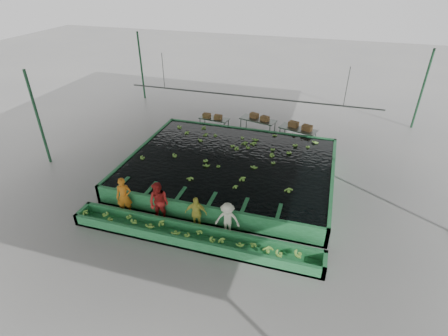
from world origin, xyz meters
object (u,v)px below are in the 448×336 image
(worker_b, at_px, (159,203))
(box_stack_left, at_px, (212,118))
(packing_table_right, at_px, (297,136))
(box_stack_mid, at_px, (259,119))
(packing_table_mid, at_px, (258,127))
(worker_c, at_px, (196,213))
(packing_table_left, at_px, (214,124))
(box_stack_right, at_px, (300,128))
(worker_a, at_px, (124,197))
(sorting_trough, at_px, (193,237))
(flotation_tank, at_px, (230,168))
(worker_d, at_px, (227,220))

(worker_b, xyz_separation_m, box_stack_left, (-0.82, 9.19, -0.07))
(packing_table_right, distance_m, box_stack_mid, 2.59)
(worker_b, relative_size, packing_table_mid, 0.84)
(packing_table_right, bearing_deg, packing_table_mid, 165.88)
(worker_c, relative_size, packing_table_left, 0.81)
(packing_table_mid, xyz_separation_m, box_stack_right, (2.62, -0.58, 0.48))
(worker_a, distance_m, packing_table_mid, 10.22)
(packing_table_right, bearing_deg, sorting_trough, -106.09)
(flotation_tank, bearing_deg, sorting_trough, -90.00)
(packing_table_mid, relative_size, packing_table_right, 1.02)
(sorting_trough, height_order, worker_a, worker_a)
(flotation_tank, distance_m, box_stack_left, 5.54)
(flotation_tank, bearing_deg, packing_table_mid, 87.00)
(box_stack_left, bearing_deg, sorting_trough, -75.58)
(worker_b, height_order, box_stack_mid, worker_b)
(worker_b, bearing_deg, box_stack_left, 101.17)
(worker_a, distance_m, worker_d, 4.52)
(sorting_trough, relative_size, worker_d, 6.68)
(box_stack_right, bearing_deg, worker_d, -101.02)
(worker_b, relative_size, worker_d, 1.23)
(worker_b, distance_m, box_stack_left, 9.22)
(packing_table_mid, height_order, box_stack_mid, box_stack_mid)
(worker_c, bearing_deg, sorting_trough, -88.58)
(worker_c, bearing_deg, worker_b, 170.63)
(flotation_tank, bearing_deg, box_stack_left, 117.72)
(box_stack_left, xyz_separation_m, box_stack_right, (5.47, -0.22, 0.13))
(packing_table_right, height_order, box_stack_mid, box_stack_mid)
(sorting_trough, distance_m, packing_table_left, 10.36)
(worker_d, bearing_deg, flotation_tank, 97.98)
(flotation_tank, bearing_deg, worker_a, -128.04)
(worker_c, bearing_deg, packing_table_left, 94.71)
(worker_c, distance_m, packing_table_left, 9.55)
(flotation_tank, xyz_separation_m, box_stack_mid, (0.35, 5.28, 0.55))
(flotation_tank, xyz_separation_m, worker_a, (-3.36, -4.30, 0.43))
(worker_c, height_order, box_stack_right, worker_c)
(flotation_tank, bearing_deg, worker_c, -92.03)
(flotation_tank, bearing_deg, packing_table_left, 116.54)
(worker_b, bearing_deg, worker_c, 6.08)
(packing_table_mid, height_order, box_stack_right, box_stack_right)
(worker_a, bearing_deg, packing_table_mid, 46.57)
(box_stack_left, bearing_deg, box_stack_right, -2.30)
(packing_table_left, xyz_separation_m, box_stack_mid, (2.83, 0.32, 0.58))
(sorting_trough, height_order, worker_d, worker_d)
(worker_a, height_order, packing_table_left, worker_a)
(flotation_tank, distance_m, worker_a, 5.48)
(worker_d, xyz_separation_m, box_stack_right, (1.75, 8.97, 0.23))
(worker_b, distance_m, packing_table_mid, 9.77)
(sorting_trough, xyz_separation_m, packing_table_left, (-2.47, 10.05, 0.17))
(box_stack_mid, bearing_deg, worker_b, -102.38)
(worker_d, xyz_separation_m, box_stack_left, (-3.72, 9.19, 0.10))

